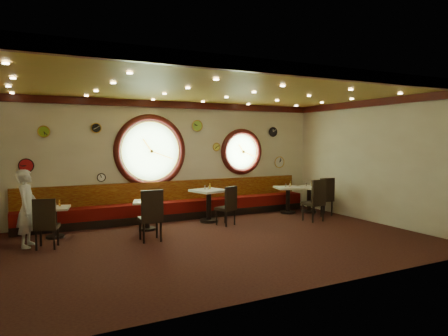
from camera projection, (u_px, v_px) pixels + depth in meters
The scene contains 51 objects.
floor at pixel (220, 242), 8.43m from camera, with size 9.00×6.00×0.00m, color black.
ceiling at pixel (220, 89), 8.21m from camera, with size 9.00×6.00×0.02m, color #B38532.
wall_back at pixel (172, 160), 10.99m from camera, with size 9.00×0.02×3.20m, color beige.
wall_front at pixel (313, 179), 5.65m from camera, with size 9.00×0.02×3.20m, color beige.
wall_right at pixel (375, 161), 10.35m from camera, with size 0.02×6.00×3.20m, color beige.
molding_back at pixel (172, 105), 10.84m from camera, with size 9.00×0.10×0.18m, color #380D0A.
molding_front at pixel (313, 71), 5.59m from camera, with size 9.00×0.10×0.18m, color #380D0A.
molding_right at pixel (375, 102), 10.22m from camera, with size 0.10×6.00×0.18m, color #380D0A.
banquette_base at pixel (176, 215), 10.84m from camera, with size 8.00×0.55×0.20m, color black.
banquette_seat at pixel (176, 206), 10.83m from camera, with size 8.00×0.55×0.30m, color #550807.
banquette_back at pixel (173, 191), 10.99m from camera, with size 8.00×0.10×0.55m, color #601207.
porthole_left_glass at pixel (150, 151), 10.70m from camera, with size 1.66×1.66×0.02m, color #92CE7B.
porthole_left_frame at pixel (151, 151), 10.68m from camera, with size 1.98×1.98×0.18m, color #380D0A.
porthole_left_ring at pixel (151, 151), 10.65m from camera, with size 1.61×1.61×0.03m, color gold.
porthole_right_glass at pixel (241, 152), 11.96m from camera, with size 1.10×1.10×0.02m, color #92CE7B.
porthole_right_frame at pixel (242, 152), 11.95m from camera, with size 1.38×1.38×0.18m, color #380D0A.
porthole_right_ring at pixel (242, 152), 11.92m from camera, with size 1.09×1.09×0.03m, color gold.
wall_clock_0 at pixel (101, 177), 10.12m from camera, with size 0.20×0.20×0.03m, color white.
wall_clock_1 at pixel (216, 147), 11.54m from camera, with size 0.22×0.22×0.03m, color #DDDE4A.
wall_clock_2 at pixel (197, 126), 11.22m from camera, with size 0.30×0.30×0.03m, color #82B939.
wall_clock_3 at pixel (273, 132), 12.38m from camera, with size 0.28×0.28×0.03m, color black.
wall_clock_4 at pixel (96, 128), 9.99m from camera, with size 0.24×0.24×0.03m, color black.
wall_clock_5 at pixel (279, 162), 12.56m from camera, with size 0.34×0.34×0.03m, color silver.
wall_clock_6 at pixel (26, 166), 9.33m from camera, with size 0.32×0.32×0.03m, color red.
wall_clock_7 at pixel (44, 132), 9.46m from camera, with size 0.26×0.26×0.03m, color #77AB22.
table_a at pixel (55, 218), 8.75m from camera, with size 0.73×0.73×0.68m.
table_b at pixel (147, 212), 9.52m from camera, with size 0.80×0.80×0.70m.
table_c at pixel (209, 202), 10.46m from camera, with size 0.95×0.95×0.85m.
table_d at pixel (288, 197), 11.70m from camera, with size 0.88×0.88×0.78m.
table_e at pixel (309, 196), 11.85m from camera, with size 0.87×0.87×0.77m.
chair_a at pixel (46, 220), 7.82m from camera, with size 0.52×0.52×0.63m.
chair_b at pixel (151, 212), 8.40m from camera, with size 0.49×0.49×0.69m.
chair_c at pixel (228, 203), 10.01m from camera, with size 0.54×0.54×0.62m.
chair_d at pixel (316, 198), 10.48m from camera, with size 0.51×0.51×0.69m.
chair_e at pixel (325, 194), 11.29m from camera, with size 0.49×0.49×0.67m.
condiment_a_salt at pixel (48, 205), 8.75m from camera, with size 0.03×0.03×0.09m, color silver.
condiment_b_salt at pixel (144, 199), 9.54m from camera, with size 0.03×0.03×0.09m, color silver.
condiment_c_salt at pixel (205, 187), 10.48m from camera, with size 0.04×0.04×0.11m, color silver.
condiment_d_salt at pixel (286, 185), 11.67m from camera, with size 0.04×0.04×0.10m, color silver.
condiment_a_pepper at pixel (56, 205), 8.74m from camera, with size 0.03×0.03×0.09m, color silver.
condiment_b_pepper at pixel (146, 199), 9.51m from camera, with size 0.03×0.03×0.09m, color silver.
condiment_c_pepper at pixel (208, 188), 10.40m from camera, with size 0.03×0.03×0.10m, color silver.
condiment_d_pepper at pixel (290, 185), 11.65m from camera, with size 0.04×0.04×0.11m, color silver.
condiment_a_bottle at pixel (60, 203), 8.86m from camera, with size 0.05×0.05×0.15m, color gold.
condiment_b_bottle at pixel (150, 196), 9.64m from camera, with size 0.05×0.05×0.17m, color gold.
condiment_c_bottle at pixel (210, 186), 10.61m from camera, with size 0.04×0.04×0.14m, color gold.
condiment_d_bottle at pixel (290, 184), 11.83m from camera, with size 0.05×0.05×0.16m, color gold.
condiment_e_salt at pixel (306, 185), 11.91m from camera, with size 0.03×0.03×0.10m, color silver.
condiment_e_pepper at pixel (311, 185), 11.82m from camera, with size 0.03×0.03×0.10m, color silver.
condiment_e_bottle at pixel (312, 183), 11.92m from camera, with size 0.05×0.05×0.16m, color gold.
waiter at pixel (27, 208), 8.00m from camera, with size 0.57×0.37×1.57m, color white.
Camera 1 is at (-3.67, -7.44, 2.15)m, focal length 32.00 mm.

